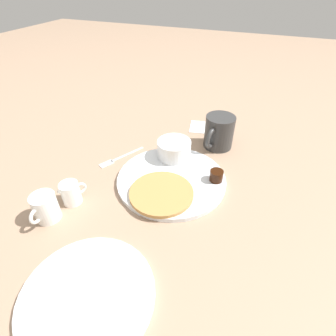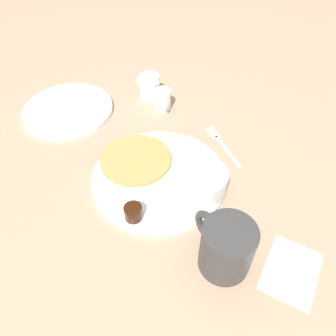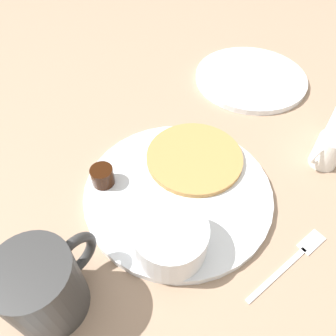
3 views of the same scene
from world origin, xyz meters
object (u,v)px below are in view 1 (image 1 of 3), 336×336
Objects in this scene: creamer_pitcher_far at (45,207)px; fork at (117,159)px; creamer_pitcher_near at (71,193)px; plate at (171,179)px; coffee_mug at (219,132)px; bowl at (174,148)px.

creamer_pitcher_far is 0.26m from fork.
fork is (0.01, 0.19, -0.03)m from creamer_pitcher_near.
fork is (0.03, 0.26, -0.03)m from creamer_pitcher_far.
coffee_mug reaches higher than plate.
coffee_mug is 0.52m from creamer_pitcher_far.
plate is 4.81× the size of creamer_pitcher_near.
creamer_pitcher_near is 0.73× the size of creamer_pitcher_far.
coffee_mug is at bearing 56.62° from creamer_pitcher_far.
creamer_pitcher_near is at bearing -125.82° from coffee_mug.
fork is (-0.19, 0.03, -0.00)m from plate.
bowl is at bearing 56.66° from creamer_pitcher_near.
creamer_pitcher_near is 0.43× the size of fork.
creamer_pitcher_near is (-0.20, -0.16, 0.02)m from plate.
coffee_mug is at bearing 34.63° from fork.
coffee_mug is at bearing 70.92° from plate.
creamer_pitcher_far is (-0.21, -0.22, 0.03)m from plate.
creamer_pitcher_far reaches higher than creamer_pitcher_near.
coffee_mug is 1.52× the size of creamer_pitcher_far.
plate is 0.25m from creamer_pitcher_near.
coffee_mug is 0.89× the size of fork.
bowl is at bearing 106.90° from plate.
bowl is 0.37m from creamer_pitcher_far.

